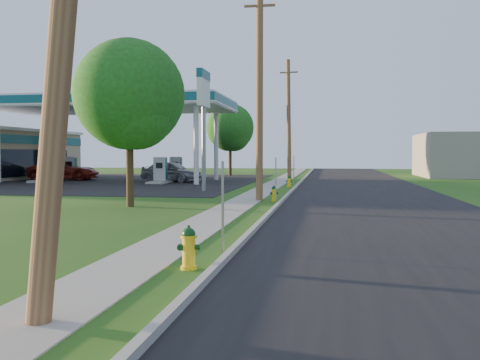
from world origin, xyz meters
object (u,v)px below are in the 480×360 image
object	(u,v)px
hydrant_mid	(274,193)
fuel_pump_sw	(71,171)
car_red	(64,171)
tree_verge	(131,99)
fuel_pump_ne	(160,173)
utility_pole_mid	(259,92)
price_pylon	(204,96)
utility_pole_far	(289,120)
fuel_pump_se	(176,172)
hydrant_near	(189,248)
car_silver	(171,171)
tree_lot	(231,129)
hydrant_far	(289,181)
fuel_pump_nw	(45,173)

from	to	relation	value
hydrant_mid	fuel_pump_sw	bearing A→B (deg)	137.27
car_red	tree_verge	bearing A→B (deg)	-154.82
fuel_pump_ne	fuel_pump_sw	distance (m)	9.85
utility_pole_mid	price_pylon	distance (m)	6.76
utility_pole_mid	fuel_pump_ne	xyz separation A→B (m)	(-8.90, 13.00, -4.23)
utility_pole_far	tree_verge	distance (m)	22.12
fuel_pump_ne	fuel_pump_se	distance (m)	4.00
hydrant_near	hydrant_mid	xyz separation A→B (m)	(0.14, 14.38, -0.05)
car_silver	tree_lot	bearing A→B (deg)	7.11
hydrant_near	car_red	world-z (taller)	car_red
fuel_pump_sw	hydrant_near	size ratio (longest dim) A/B	3.87
utility_pole_far	fuel_pump_se	size ratio (longest dim) A/B	2.97
fuel_pump_se	hydrant_far	distance (m)	11.66
fuel_pump_nw	fuel_pump_se	size ratio (longest dim) A/B	1.00
price_pylon	car_red	bearing A→B (deg)	143.07
fuel_pump_se	tree_verge	bearing A→B (deg)	-78.59
fuel_pump_se	car_silver	distance (m)	2.09
utility_pole_mid	fuel_pump_nw	world-z (taller)	utility_pole_mid
hydrant_far	car_red	xyz separation A→B (m)	(-18.63, 5.85, 0.40)
fuel_pump_nw	fuel_pump_ne	size ratio (longest dim) A/B	1.00
utility_pole_far	hydrant_far	bearing A→B (deg)	-85.45
fuel_pump_nw	hydrant_mid	xyz separation A→B (m)	(18.60, -13.18, -0.37)
fuel_pump_sw	car_red	xyz separation A→B (m)	(-0.12, -0.89, 0.05)
utility_pole_far	hydrant_near	bearing A→B (deg)	-89.02
fuel_pump_ne	tree_verge	world-z (taller)	tree_verge
car_silver	hydrant_near	bearing A→B (deg)	-143.32
utility_pole_mid	car_red	bearing A→B (deg)	138.19
car_silver	hydrant_mid	bearing A→B (deg)	-128.88
hydrant_mid	car_red	size ratio (longest dim) A/B	0.13
tree_verge	tree_lot	xyz separation A→B (m)	(-1.43, 30.10, 0.11)
tree_lot	car_silver	distance (m)	12.39
utility_pole_far	fuel_pump_sw	size ratio (longest dim) A/B	2.97
fuel_pump_nw	fuel_pump_sw	xyz separation A→B (m)	(0.00, 4.00, 0.00)
fuel_pump_nw	car_silver	distance (m)	9.43
fuel_pump_nw	car_red	xyz separation A→B (m)	(-0.12, 3.11, 0.05)
tree_verge	hydrant_far	xyz separation A→B (m)	(5.36, 13.87, -4.00)
car_silver	tree_verge	bearing A→B (deg)	-148.71
utility_pole_far	fuel_pump_sw	bearing A→B (deg)	-176.80
tree_verge	car_red	xyz separation A→B (m)	(-13.28, 19.72, -3.60)
hydrant_far	car_red	world-z (taller)	car_red
utility_pole_mid	tree_lot	bearing A→B (deg)	103.11
utility_pole_far	car_silver	world-z (taller)	utility_pole_far
car_silver	fuel_pump_se	bearing A→B (deg)	25.59
utility_pole_mid	car_silver	bearing A→B (deg)	120.16
utility_pole_mid	price_pylon	world-z (taller)	utility_pole_mid
hydrant_near	utility_pole_mid	bearing A→B (deg)	92.18
price_pylon	hydrant_far	bearing A→B (deg)	46.55
fuel_pump_se	price_pylon	world-z (taller)	price_pylon
fuel_pump_sw	hydrant_near	bearing A→B (deg)	-59.69
tree_lot	fuel_pump_se	bearing A→B (deg)	-106.04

